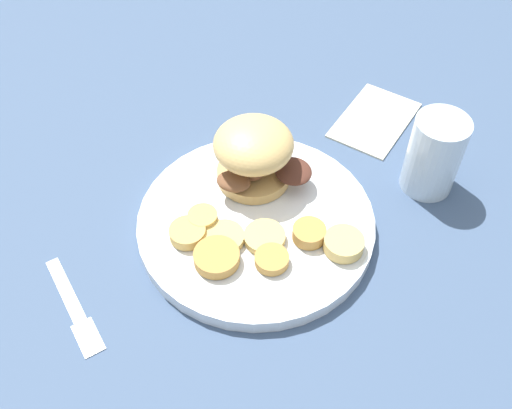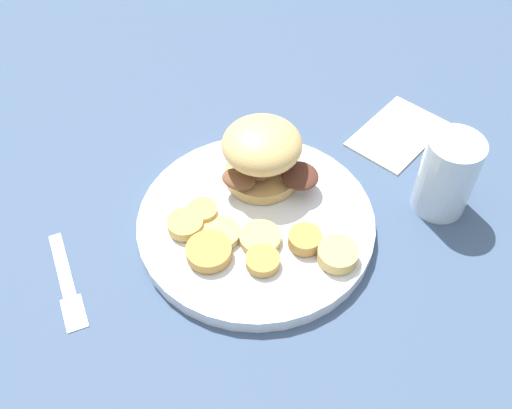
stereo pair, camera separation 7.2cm
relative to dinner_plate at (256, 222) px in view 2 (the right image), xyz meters
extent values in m
plane|color=#3D5170|center=(0.00, 0.00, -0.01)|extent=(4.00, 4.00, 0.00)
cylinder|color=white|center=(0.00, 0.00, 0.00)|extent=(0.30, 0.30, 0.02)
torus|color=white|center=(0.00, 0.00, 0.01)|extent=(0.29, 0.29, 0.01)
cylinder|color=tan|center=(0.04, -0.05, 0.02)|extent=(0.10, 0.10, 0.02)
ellipsoid|color=brown|center=(0.04, -0.05, 0.03)|extent=(0.05, 0.06, 0.02)
ellipsoid|color=#4C281E|center=(-0.01, -0.07, 0.03)|extent=(0.07, 0.06, 0.01)
ellipsoid|color=brown|center=(0.04, -0.01, 0.04)|extent=(0.05, 0.04, 0.02)
ellipsoid|color=#563323|center=(0.03, -0.09, 0.03)|extent=(0.03, 0.03, 0.02)
ellipsoid|color=brown|center=(0.04, -0.06, 0.03)|extent=(0.03, 0.04, 0.01)
ellipsoid|color=#DBB26B|center=(0.04, -0.05, 0.07)|extent=(0.10, 0.10, 0.05)
cylinder|color=#DBB766|center=(-0.11, -0.02, 0.02)|extent=(0.05, 0.05, 0.02)
cylinder|color=#BC8942|center=(-0.07, -0.01, 0.02)|extent=(0.04, 0.04, 0.02)
cylinder|color=#DBB766|center=(0.01, 0.05, 0.01)|extent=(0.05, 0.05, 0.01)
cylinder|color=#BC8942|center=(-0.05, 0.04, 0.02)|extent=(0.04, 0.04, 0.01)
cylinder|color=#BC8942|center=(0.00, 0.08, 0.02)|extent=(0.05, 0.05, 0.01)
cylinder|color=tan|center=(0.05, 0.04, 0.02)|extent=(0.04, 0.04, 0.01)
cylinder|color=#DBB766|center=(-0.03, 0.02, 0.01)|extent=(0.05, 0.05, 0.01)
cylinder|color=tan|center=(0.05, 0.07, 0.02)|extent=(0.04, 0.04, 0.01)
cube|color=silver|center=(0.13, 0.20, -0.01)|extent=(0.10, 0.05, 0.00)
cube|color=silver|center=(0.06, 0.23, -0.01)|extent=(0.05, 0.04, 0.00)
cylinder|color=silver|center=(-0.14, -0.19, 0.04)|extent=(0.07, 0.07, 0.11)
cube|color=beige|center=(-0.03, -0.27, -0.01)|extent=(0.10, 0.14, 0.01)
camera|label=1|loc=(-0.27, 0.38, 0.59)|focal=42.00mm
camera|label=2|loc=(-0.32, 0.34, 0.59)|focal=42.00mm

